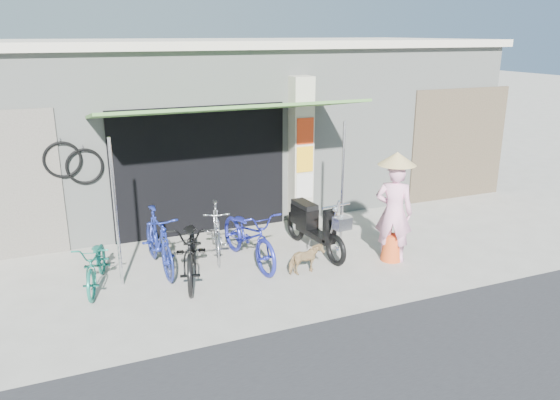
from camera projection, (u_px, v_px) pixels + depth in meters
name	position (u px, v px, depth m)	size (l,w,h in m)	color
ground	(314.00, 273.00, 9.05)	(80.00, 80.00, 0.00)	#A5A095
bicycle_shop	(222.00, 119.00, 13.00)	(12.30, 5.30, 3.66)	gray
shop_pillar	(300.00, 151.00, 11.08)	(0.42, 0.44, 3.00)	#B8B09D
awning	(228.00, 111.00, 9.41)	(4.60, 1.88, 2.72)	#426F32
neighbour_right	(459.00, 144.00, 12.78)	(2.60, 0.06, 2.60)	brown
bike_teal	(97.00, 263.00, 8.43)	(0.52, 1.50, 0.79)	#197462
bike_blue	(159.00, 241.00, 9.01)	(0.49, 1.73, 1.04)	navy
bike_black	(192.00, 248.00, 8.71)	(0.68, 1.96, 1.03)	black
bike_silver	(216.00, 230.00, 9.60)	(0.45, 1.59, 0.95)	#B6B7BC
bike_navy	(249.00, 235.00, 9.29)	(0.67, 1.91, 1.01)	#202796
street_dog	(306.00, 260.00, 8.94)	(0.27, 0.59, 0.49)	tan
moped	(313.00, 226.00, 9.80)	(0.54, 1.90, 1.08)	black
nun	(394.00, 209.00, 9.29)	(0.76, 0.73, 1.92)	#E99DBE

